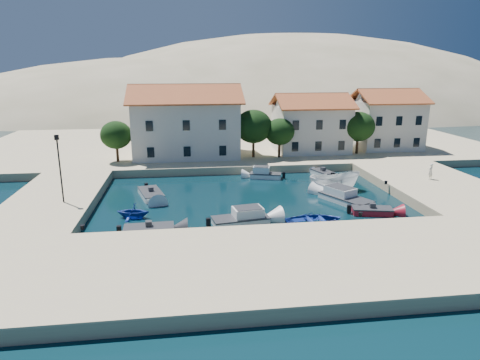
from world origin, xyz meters
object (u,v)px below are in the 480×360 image
lamppost (59,162)px  cabin_cruiser_east (345,198)px  building_right (386,118)px  boat_east (334,190)px  pedestrian (431,171)px  building_mid (311,122)px  cabin_cruiser_south (240,219)px  building_left (186,120)px  rowboat_south (314,224)px

lamppost → cabin_cruiser_east: bearing=-1.0°
building_right → boat_east: 23.89m
lamppost → pedestrian: 38.17m
building_mid → cabin_cruiser_east: bearing=-97.1°
cabin_cruiser_south → building_left: bearing=90.5°
building_mid → rowboat_south: bearing=-105.6°
building_left → pedestrian: (26.42, -16.73, -4.05)m
cabin_cruiser_east → pedestrian: size_ratio=3.37×
building_right → cabin_cruiser_south: size_ratio=1.87×
building_mid → pedestrian: (8.42, -17.73, -3.34)m
rowboat_south → boat_east: bearing=-32.6°
boat_east → lamppost: bearing=95.6°
building_left → building_right: 30.07m
building_left → pedestrian: size_ratio=8.35×
building_mid → boat_east: 18.23m
building_mid → rowboat_south: (-7.52, -26.99, -5.22)m
building_mid → cabin_cruiser_east: size_ratio=1.77×
building_mid → building_right: 12.04m
building_left → boat_east: building_left is taller
building_mid → lamppost: size_ratio=1.69×
building_left → cabin_cruiser_east: (15.33, -20.49, -5.46)m
building_mid → rowboat_south: building_mid is taller
building_right → rowboat_south: (-19.52, -27.99, -5.47)m
building_right → lamppost: building_right is taller
building_right → cabin_cruiser_south: bearing=-133.6°
building_right → cabin_cruiser_east: (-14.67, -22.49, -5.00)m
building_mid → cabin_cruiser_east: 22.17m
lamppost → building_mid: bearing=35.4°
cabin_cruiser_south → boat_east: bearing=28.4°
boat_east → pedestrian: (10.75, -0.42, 1.88)m
building_left → building_mid: 18.04m
cabin_cruiser_south → lamppost: bearing=153.2°
building_mid → boat_east: size_ratio=1.85×
building_left → building_right: size_ratio=1.56×
rowboat_south → building_right: bearing=-39.3°
cabin_cruiser_south → cabin_cruiser_east: size_ratio=0.85×
lamppost → pedestrian: lamppost is taller
rowboat_south → boat_east: 10.98m
building_mid → lamppost: bearing=-144.6°
pedestrian → cabin_cruiser_east: bearing=-8.3°
rowboat_south → cabin_cruiser_east: bearing=-45.8°
building_left → boat_east: bearing=-46.2°
building_left → cabin_cruiser_south: 25.99m
pedestrian → rowboat_south: bearing=3.1°
building_mid → cabin_cruiser_east: (-2.67, -21.49, -4.75)m
cabin_cruiser_south → building_right: bearing=37.4°
lamppost → cabin_cruiser_south: lamppost is taller
pedestrian → cabin_cruiser_south: bearing=-6.5°
building_right → pedestrian: (-3.58, -18.73, -3.59)m
cabin_cruiser_south → rowboat_south: (6.27, -0.93, -0.48)m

